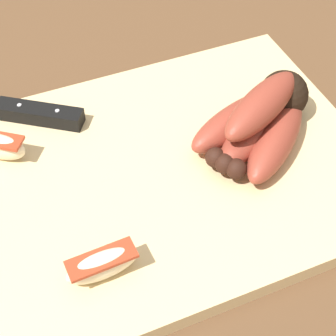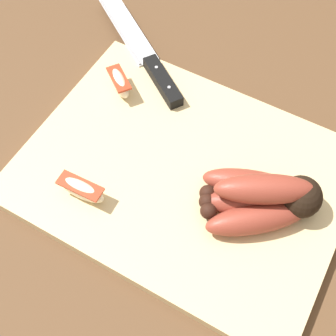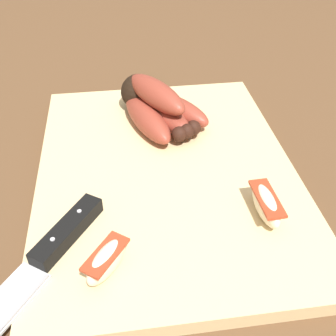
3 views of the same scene
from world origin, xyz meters
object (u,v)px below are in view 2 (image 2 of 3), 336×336
apple_wedge_near (81,189)px  apple_wedge_middle (119,83)px  banana_bunch (263,198)px  chefs_knife (149,62)px

apple_wedge_near → apple_wedge_middle: 0.19m
banana_bunch → apple_wedge_near: (-0.21, -0.10, -0.01)m
apple_wedge_middle → apple_wedge_near: bearing=-73.0°
banana_bunch → chefs_knife: (-0.26, 0.15, -0.02)m
chefs_knife → apple_wedge_near: size_ratio=3.60×
banana_bunch → chefs_knife: banana_bunch is taller
apple_wedge_near → apple_wedge_middle: bearing=107.0°
banana_bunch → apple_wedge_middle: (-0.27, 0.08, -0.01)m
chefs_knife → apple_wedge_middle: apple_wedge_middle is taller
chefs_knife → banana_bunch: bearing=-30.2°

